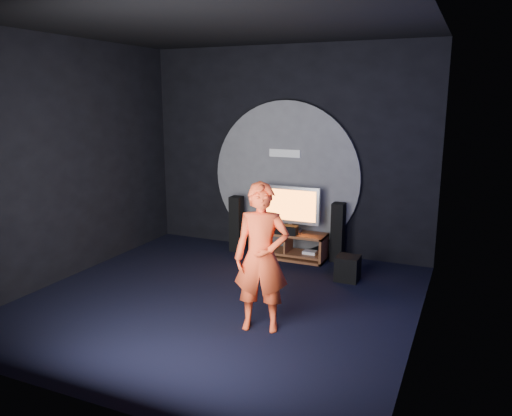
{
  "coord_description": "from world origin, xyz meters",
  "views": [
    {
      "loc": [
        2.96,
        -5.51,
        2.64
      ],
      "look_at": [
        0.06,
        1.05,
        1.05
      ],
      "focal_mm": 35.0,
      "sensor_mm": 36.0,
      "label": 1
    }
  ],
  "objects_px": {
    "tower_speaker_left": "(236,224)",
    "tower_speaker_right": "(338,232)",
    "player": "(262,258)",
    "subwoofer": "(348,268)",
    "media_console": "(289,247)",
    "tv": "(290,207)"
  },
  "relations": [
    {
      "from": "tv",
      "to": "media_console",
      "type": "bearing_deg",
      "value": -83.53
    },
    {
      "from": "tower_speaker_right",
      "to": "subwoofer",
      "type": "distance_m",
      "value": 0.95
    },
    {
      "from": "player",
      "to": "tower_speaker_left",
      "type": "bearing_deg",
      "value": 106.09
    },
    {
      "from": "player",
      "to": "tower_speaker_right",
      "type": "bearing_deg",
      "value": 71.18
    },
    {
      "from": "media_console",
      "to": "tv",
      "type": "relative_size",
      "value": 1.26
    },
    {
      "from": "tv",
      "to": "subwoofer",
      "type": "height_order",
      "value": "tv"
    },
    {
      "from": "media_console",
      "to": "tv",
      "type": "distance_m",
      "value": 0.67
    },
    {
      "from": "tower_speaker_right",
      "to": "tv",
      "type": "bearing_deg",
      "value": -171.2
    },
    {
      "from": "tower_speaker_right",
      "to": "subwoofer",
      "type": "relative_size",
      "value": 2.65
    },
    {
      "from": "media_console",
      "to": "tower_speaker_left",
      "type": "height_order",
      "value": "tower_speaker_left"
    },
    {
      "from": "media_console",
      "to": "player",
      "type": "height_order",
      "value": "player"
    },
    {
      "from": "tv",
      "to": "tower_speaker_right",
      "type": "height_order",
      "value": "tv"
    },
    {
      "from": "media_console",
      "to": "player",
      "type": "relative_size",
      "value": 0.73
    },
    {
      "from": "tv",
      "to": "player",
      "type": "height_order",
      "value": "player"
    },
    {
      "from": "media_console",
      "to": "tv",
      "type": "bearing_deg",
      "value": 96.47
    },
    {
      "from": "tower_speaker_left",
      "to": "tower_speaker_right",
      "type": "height_order",
      "value": "same"
    },
    {
      "from": "player",
      "to": "tv",
      "type": "bearing_deg",
      "value": 87.78
    },
    {
      "from": "tower_speaker_right",
      "to": "player",
      "type": "height_order",
      "value": "player"
    },
    {
      "from": "tv",
      "to": "player",
      "type": "distance_m",
      "value": 2.73
    },
    {
      "from": "tower_speaker_right",
      "to": "player",
      "type": "xyz_separation_m",
      "value": [
        -0.17,
        -2.78,
        0.38
      ]
    },
    {
      "from": "media_console",
      "to": "subwoofer",
      "type": "relative_size",
      "value": 3.46
    },
    {
      "from": "tower_speaker_left",
      "to": "player",
      "type": "xyz_separation_m",
      "value": [
        1.59,
        -2.6,
        0.38
      ]
    }
  ]
}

